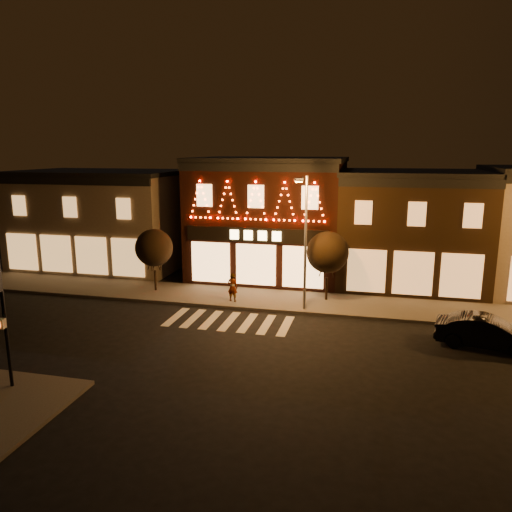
% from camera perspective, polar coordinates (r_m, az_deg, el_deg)
% --- Properties ---
extents(ground, '(120.00, 120.00, 0.00)m').
position_cam_1_polar(ground, '(22.48, -6.09, -10.90)').
color(ground, black).
rests_on(ground, ground).
extents(sidewalk_far, '(44.00, 4.00, 0.15)m').
position_cam_1_polar(sidewalk_far, '(29.23, 2.91, -5.17)').
color(sidewalk_far, '#47423D').
rests_on(sidewalk_far, ground).
extents(building_left, '(12.20, 8.28, 7.30)m').
position_cam_1_polar(building_left, '(39.34, -17.35, 4.15)').
color(building_left, '#6A5D4B').
rests_on(building_left, ground).
extents(building_pulp, '(10.20, 8.34, 8.30)m').
position_cam_1_polar(building_pulp, '(34.47, 1.56, 4.48)').
color(building_pulp, black).
rests_on(building_pulp, ground).
extents(building_right_a, '(9.20, 8.28, 7.50)m').
position_cam_1_polar(building_right_a, '(33.89, 17.50, 3.10)').
color(building_right_a, '#372413').
rests_on(building_right_a, ground).
extents(streetlamp_mid, '(0.53, 1.68, 7.32)m').
position_cam_1_polar(streetlamp_mid, '(26.42, 5.66, 2.67)').
color(streetlamp_mid, '#59595E').
rests_on(streetlamp_mid, sidewalk_far).
extents(tree_left, '(2.33, 2.33, 3.89)m').
position_cam_1_polar(tree_left, '(31.05, -11.75, 0.94)').
color(tree_left, black).
rests_on(tree_left, sidewalk_far).
extents(tree_right, '(2.43, 2.43, 4.07)m').
position_cam_1_polar(tree_right, '(28.71, 8.30, 0.42)').
color(tree_right, black).
rests_on(tree_right, sidewalk_far).
extents(dark_sedan, '(4.67, 2.39, 1.47)m').
position_cam_1_polar(dark_sedan, '(24.76, 25.23, -8.02)').
color(dark_sedan, black).
rests_on(dark_sedan, ground).
extents(pedestrian, '(0.67, 0.50, 1.68)m').
position_cam_1_polar(pedestrian, '(28.61, -2.74, -3.65)').
color(pedestrian, gray).
rests_on(pedestrian, sidewalk_far).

